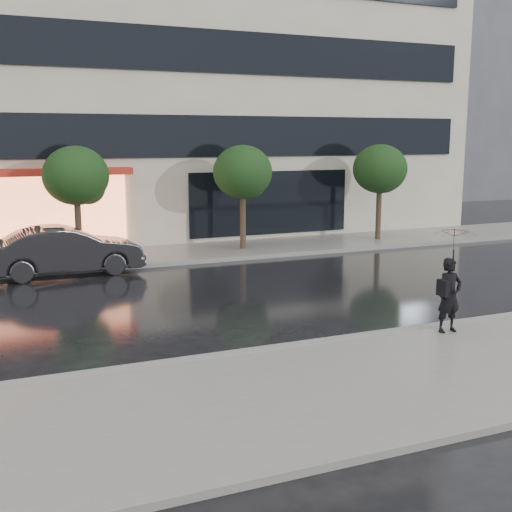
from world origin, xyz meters
TOP-DOWN VIEW (x-y plane):
  - ground at (0.00, 0.00)m, footprint 120.00×120.00m
  - sidewalk_near at (0.00, -3.25)m, footprint 60.00×4.50m
  - sidewalk_far at (0.00, 10.25)m, footprint 60.00×3.50m
  - curb_near at (0.00, -1.00)m, footprint 60.00×0.25m
  - curb_far at (0.00, 8.50)m, footprint 60.00×0.25m
  - office_building at (-0.00, 17.97)m, footprint 30.00×12.76m
  - bg_building_right at (26.00, 28.00)m, footprint 12.00×12.00m
  - tree_mid_west at (-2.94, 10.03)m, footprint 2.20×2.20m
  - tree_mid_east at (3.06, 10.03)m, footprint 2.20×2.20m
  - tree_far_east at (9.06, 10.03)m, footprint 2.20×2.20m
  - parked_car at (-3.63, 8.30)m, footprint 4.75×1.86m
  - pedestrian_with_umbrella at (3.20, -1.50)m, footprint 0.92×0.94m

SIDE VIEW (x-z plane):
  - ground at x=0.00m, z-range 0.00..0.00m
  - sidewalk_near at x=0.00m, z-range 0.00..0.12m
  - sidewalk_far at x=0.00m, z-range 0.00..0.12m
  - curb_near at x=0.00m, z-range 0.00..0.14m
  - curb_far at x=0.00m, z-range 0.00..0.14m
  - parked_car at x=-3.63m, z-range 0.00..1.54m
  - pedestrian_with_umbrella at x=3.20m, z-range 0.47..2.74m
  - tree_mid_west at x=-2.94m, z-range 0.93..4.92m
  - tree_mid_east at x=3.06m, z-range 0.93..4.92m
  - tree_far_east at x=9.06m, z-range 0.93..4.92m
  - bg_building_right at x=26.00m, z-range 0.00..16.00m
  - office_building at x=0.00m, z-range 0.00..18.00m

